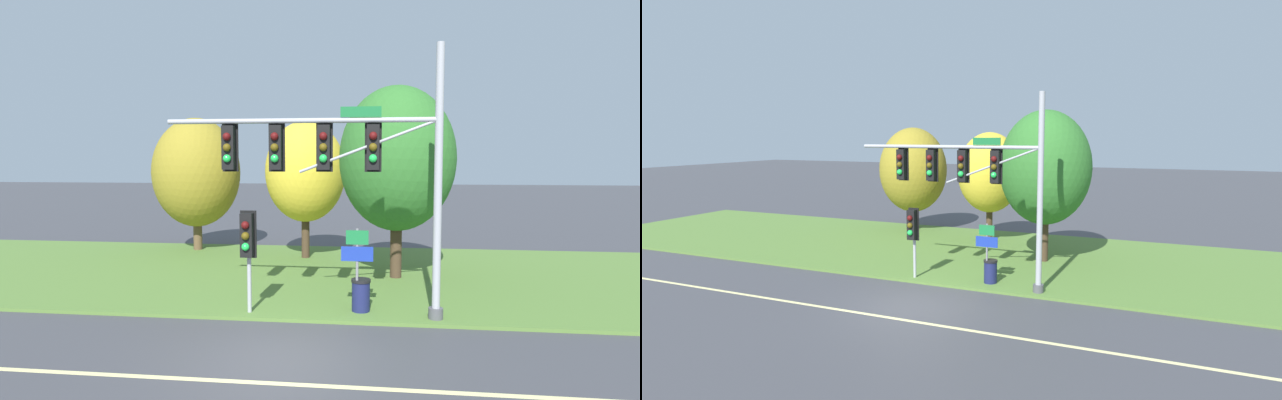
# 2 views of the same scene
# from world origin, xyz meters

# --- Properties ---
(ground_plane) EXTENTS (160.00, 160.00, 0.00)m
(ground_plane) POSITION_xyz_m (0.00, 0.00, 0.00)
(ground_plane) COLOR #3D3D42
(lane_stripe) EXTENTS (36.00, 0.16, 0.01)m
(lane_stripe) POSITION_xyz_m (0.00, -1.20, 0.00)
(lane_stripe) COLOR beige
(lane_stripe) RESTS_ON ground
(grass_verge) EXTENTS (48.00, 11.50, 0.10)m
(grass_verge) POSITION_xyz_m (0.00, 8.25, 0.05)
(grass_verge) COLOR #517533
(grass_verge) RESTS_ON ground
(traffic_signal_mast) EXTENTS (7.70, 0.49, 7.42)m
(traffic_signal_mast) POSITION_xyz_m (1.33, 3.00, 4.43)
(traffic_signal_mast) COLOR #9EA0A5
(traffic_signal_mast) RESTS_ON grass_verge
(pedestrian_signal_near_kerb) EXTENTS (0.46, 0.55, 2.92)m
(pedestrian_signal_near_kerb) POSITION_xyz_m (-1.37, 2.82, 2.19)
(pedestrian_signal_near_kerb) COLOR #9EA0A5
(pedestrian_signal_near_kerb) RESTS_ON grass_verge
(route_sign_post) EXTENTS (0.91, 0.08, 2.41)m
(route_sign_post) POSITION_xyz_m (1.67, 3.30, 1.68)
(route_sign_post) COLOR slate
(route_sign_post) RESTS_ON grass_verge
(tree_nearest_road) EXTENTS (4.16, 4.16, 6.32)m
(tree_nearest_road) POSITION_xyz_m (-6.42, 12.45, 3.81)
(tree_nearest_road) COLOR brown
(tree_nearest_road) RESTS_ON grass_verge
(tree_left_of_mast) EXTENTS (3.53, 3.53, 6.02)m
(tree_left_of_mast) POSITION_xyz_m (-0.94, 11.07, 3.90)
(tree_left_of_mast) COLOR #423021
(tree_left_of_mast) RESTS_ON grass_verge
(tree_behind_signpost) EXTENTS (4.22, 4.22, 7.01)m
(tree_behind_signpost) POSITION_xyz_m (2.91, 7.75, 4.46)
(tree_behind_signpost) COLOR #423021
(tree_behind_signpost) RESTS_ON grass_verge
(trash_bin) EXTENTS (0.56, 0.56, 0.93)m
(trash_bin) POSITION_xyz_m (1.78, 3.46, 0.57)
(trash_bin) COLOR #191E4C
(trash_bin) RESTS_ON grass_verge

